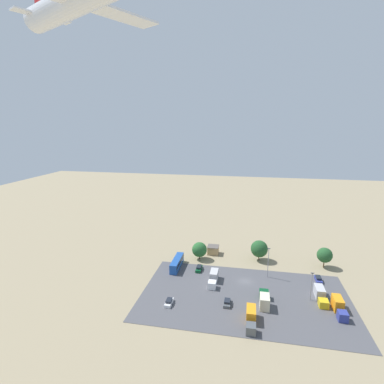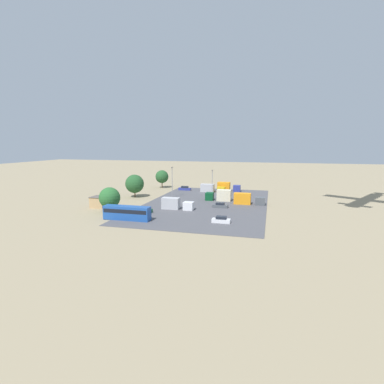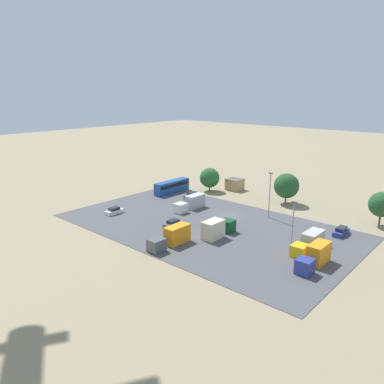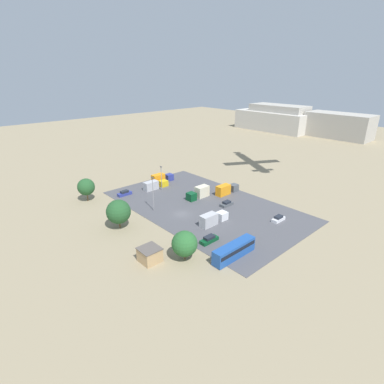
% 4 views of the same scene
% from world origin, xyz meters
% --- Properties ---
extents(ground_plane, '(400.00, 400.00, 0.00)m').
position_xyz_m(ground_plane, '(0.00, 0.00, 0.00)').
color(ground_plane, gray).
extents(parking_lot_surface, '(59.09, 34.80, 0.08)m').
position_xyz_m(parking_lot_surface, '(0.00, 8.66, 0.04)').
color(parking_lot_surface, '#4C4C51').
rests_on(parking_lot_surface, ground).
extents(shed_building, '(4.25, 4.20, 3.05)m').
position_xyz_m(shed_building, '(12.45, -19.13, 1.53)').
color(shed_building, tan).
rests_on(shed_building, ground).
extents(bus, '(2.45, 11.18, 3.22)m').
position_xyz_m(bus, '(23.31, -5.20, 1.81)').
color(bus, '#1E4C9E').
rests_on(bus, ground).
extents(parked_car_0, '(1.88, 4.18, 1.41)m').
position_xyz_m(parked_car_0, '(4.53, 13.55, 0.67)').
color(parked_car_0, '#4C5156').
rests_on(parked_car_0, ground).
extents(parked_car_1, '(1.71, 4.58, 1.55)m').
position_xyz_m(parked_car_1, '(-22.72, -4.61, 0.72)').
color(parked_car_1, navy).
rests_on(parked_car_1, ground).
extents(parked_car_2, '(1.73, 4.73, 1.53)m').
position_xyz_m(parked_car_2, '(15.49, -4.71, 0.72)').
color(parked_car_2, '#0C4723').
rests_on(parked_car_2, ground).
extents(parked_car_3, '(1.71, 4.12, 1.44)m').
position_xyz_m(parked_car_3, '(20.23, 16.39, 0.68)').
color(parked_car_3, silver).
rests_on(parked_car_3, ground).
extents(parked_truck_0, '(2.31, 8.42, 3.32)m').
position_xyz_m(parked_truck_0, '(-24.50, 11.37, 1.60)').
color(parked_truck_0, navy).
rests_on(parked_truck_0, ground).
extents(parked_truck_1, '(2.35, 8.66, 3.07)m').
position_xyz_m(parked_truck_1, '(9.69, 2.30, 1.48)').
color(parked_truck_1, silver).
rests_on(parked_truck_1, ground).
extents(parked_truck_2, '(2.42, 8.90, 2.85)m').
position_xyz_m(parked_truck_2, '(-21.11, 5.93, 1.39)').
color(parked_truck_2, gold).
rests_on(parked_truck_2, ground).
extents(parked_truck_3, '(2.53, 7.86, 3.43)m').
position_xyz_m(parked_truck_3, '(-5.42, 11.77, 1.65)').
color(parked_truck_3, '#0C4723').
rests_on(parked_truck_3, ground).
extents(parked_truck_4, '(2.33, 8.90, 3.22)m').
position_xyz_m(parked_truck_4, '(-1.85, 20.44, 1.55)').
color(parked_truck_4, '#4C5156').
rests_on(parked_truck_4, ground).
extents(tree_near_shed, '(6.10, 6.10, 7.51)m').
position_xyz_m(tree_near_shed, '(-4.62, -16.52, 4.46)').
color(tree_near_shed, brown).
rests_on(tree_near_shed, ground).
extents(tree_apron_mid, '(5.44, 5.44, 6.46)m').
position_xyz_m(tree_apron_mid, '(16.81, -13.35, 3.74)').
color(tree_apron_mid, brown).
rests_on(tree_apron_mid, ground).
extents(tree_apron_far, '(5.15, 5.15, 7.09)m').
position_xyz_m(tree_apron_far, '(-26.58, -15.16, 4.51)').
color(tree_apron_far, brown).
rests_on(tree_apron_far, ground).
extents(light_pole_lot_centre, '(0.90, 0.28, 9.96)m').
position_xyz_m(light_pole_lot_centre, '(-7.07, -4.31, 5.50)').
color(light_pole_lot_centre, gray).
rests_on(light_pole_lot_centre, ground).
extents(light_pole_lot_edge, '(0.90, 0.28, 8.30)m').
position_xyz_m(light_pole_lot_edge, '(-18.23, 6.82, 4.66)').
color(light_pole_lot_edge, gray).
rests_on(light_pole_lot_edge, ground).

